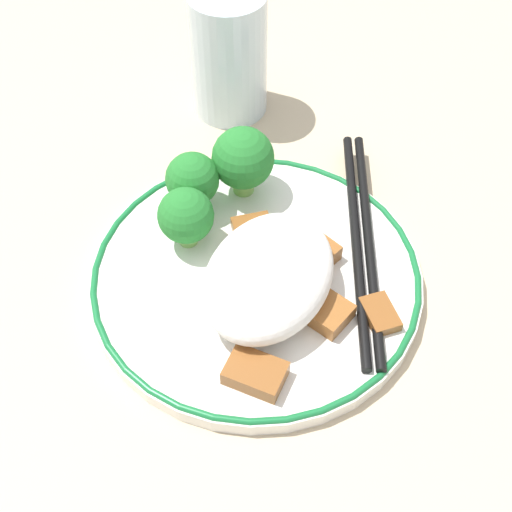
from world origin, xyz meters
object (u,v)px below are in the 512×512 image
(chopsticks, at_px, (362,240))
(broccoli_back_center, at_px, (192,180))
(plate, at_px, (256,277))
(broccoli_back_right, at_px, (186,216))
(broccoli_back_left, at_px, (243,159))
(drinking_glass, at_px, (229,54))

(chopsticks, bearing_deg, broccoli_back_center, -82.63)
(plate, bearing_deg, broccoli_back_center, -119.99)
(broccoli_back_right, bearing_deg, broccoli_back_center, -159.95)
(broccoli_back_left, bearing_deg, broccoli_back_center, -41.73)
(broccoli_back_left, relative_size, broccoli_back_right, 1.20)
(plate, bearing_deg, drinking_glass, -149.10)
(chopsticks, bearing_deg, drinking_glass, -125.19)
(plate, xyz_separation_m, drinking_glass, (-0.18, -0.11, 0.05))
(broccoli_back_right, bearing_deg, broccoli_back_left, 167.01)
(plate, xyz_separation_m, broccoli_back_right, (-0.01, -0.06, 0.03))
(drinking_glass, bearing_deg, broccoli_back_left, 30.72)
(broccoli_back_center, height_order, broccoli_back_right, same)
(broccoli_back_right, xyz_separation_m, drinking_glass, (-0.17, -0.05, 0.02))
(broccoli_back_left, height_order, broccoli_back_center, broccoli_back_left)
(broccoli_back_center, relative_size, drinking_glass, 0.44)
(broccoli_back_right, bearing_deg, chopsticks, 113.32)
(chopsticks, bearing_deg, broccoli_back_right, -66.68)
(broccoli_back_left, distance_m, chopsticks, 0.11)
(plate, relative_size, broccoli_back_left, 4.09)
(drinking_glass, bearing_deg, broccoli_back_center, 14.02)
(broccoli_back_left, xyz_separation_m, broccoli_back_right, (0.07, -0.02, -0.01))
(broccoli_back_center, height_order, chopsticks, broccoli_back_center)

